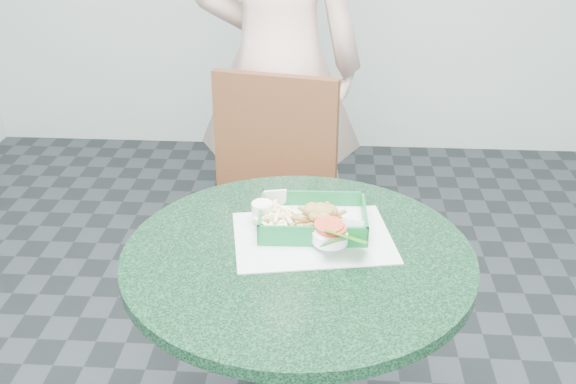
# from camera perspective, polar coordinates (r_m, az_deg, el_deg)

# --- Properties ---
(cafe_table) EXTENTS (0.85, 0.85, 0.75)m
(cafe_table) POSITION_cam_1_polar(r_m,az_deg,el_deg) (1.73, 0.81, -10.40)
(cafe_table) COLOR black
(cafe_table) RESTS_ON floor
(dining_chair) EXTENTS (0.46, 0.46, 0.93)m
(dining_chair) POSITION_cam_1_polar(r_m,az_deg,el_deg) (2.44, -1.29, 0.13)
(dining_chair) COLOR brown
(dining_chair) RESTS_ON floor
(diner_person) EXTENTS (0.80, 0.54, 2.15)m
(diner_person) POSITION_cam_1_polar(r_m,az_deg,el_deg) (2.56, -0.90, 14.32)
(diner_person) COLOR beige
(diner_person) RESTS_ON floor
(placemat) EXTENTS (0.43, 0.35, 0.00)m
(placemat) POSITION_cam_1_polar(r_m,az_deg,el_deg) (1.69, 2.09, -4.43)
(placemat) COLOR silver
(placemat) RESTS_ON cafe_table
(food_basket) EXTENTS (0.27, 0.20, 0.05)m
(food_basket) POSITION_cam_1_polar(r_m,az_deg,el_deg) (1.72, 2.09, -3.14)
(food_basket) COLOR #0F652F
(food_basket) RESTS_ON placemat
(crab_sandwich) EXTENTS (0.12, 0.12, 0.07)m
(crab_sandwich) POSITION_cam_1_polar(r_m,az_deg,el_deg) (1.68, 2.67, -2.67)
(crab_sandwich) COLOR tan
(crab_sandwich) RESTS_ON food_basket
(fries_pile) EXTENTS (0.13, 0.14, 0.04)m
(fries_pile) POSITION_cam_1_polar(r_m,az_deg,el_deg) (1.70, -0.84, -2.85)
(fries_pile) COLOR #FCEDA0
(fries_pile) RESTS_ON food_basket
(sauce_ramekin) EXTENTS (0.05, 0.05, 0.03)m
(sauce_ramekin) POSITION_cam_1_polar(r_m,az_deg,el_deg) (1.73, -2.15, -1.83)
(sauce_ramekin) COLOR white
(sauce_ramekin) RESTS_ON food_basket
(garnish_cup) EXTENTS (0.13, 0.12, 0.05)m
(garnish_cup) POSITION_cam_1_polar(r_m,az_deg,el_deg) (1.62, 3.74, -4.22)
(garnish_cup) COLOR white
(garnish_cup) RESTS_ON food_basket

